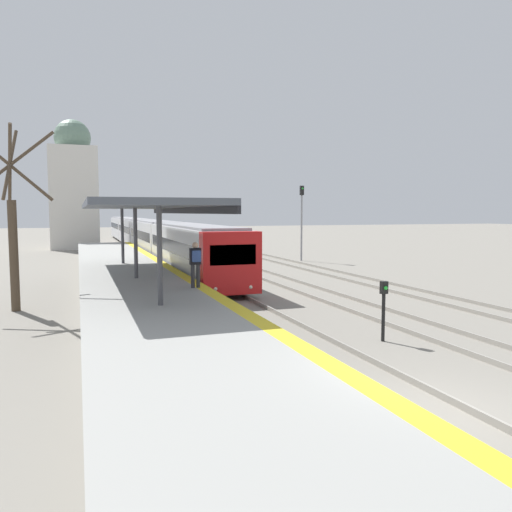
{
  "coord_description": "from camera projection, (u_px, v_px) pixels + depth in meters",
  "views": [
    {
      "loc": [
        -5.96,
        -7.11,
        3.69
      ],
      "look_at": [
        2.06,
        15.35,
        1.59
      ],
      "focal_mm": 35.0,
      "sensor_mm": 36.0,
      "label": 1
    }
  ],
  "objects": [
    {
      "name": "signal_post_near",
      "position": [
        384.0,
        304.0,
        14.18
      ],
      "size": [
        0.2,
        0.21,
        1.73
      ],
      "color": "black",
      "rests_on": "ground_plane"
    },
    {
      "name": "station_platform",
      "position": [
        238.0,
        421.0,
        7.7
      ],
      "size": [
        4.51,
        80.0,
        0.94
      ],
      "color": "#999993",
      "rests_on": "ground_plane"
    },
    {
      "name": "bare_tree_background",
      "position": [
        13.0,
        226.0,
        18.39
      ],
      "size": [
        3.1,
        1.93,
        6.8
      ],
      "color": "#4C3D2D",
      "rests_on": "ground_plane"
    },
    {
      "name": "ground_plane",
      "position": [
        435.0,
        417.0,
        8.99
      ],
      "size": [
        240.0,
        240.0,
        0.0
      ],
      "primitive_type": "plane",
      "color": "gray"
    },
    {
      "name": "train_near",
      "position": [
        144.0,
        233.0,
        47.81
      ],
      "size": [
        2.55,
        58.32,
        3.0
      ],
      "color": "red",
      "rests_on": "ground_plane"
    },
    {
      "name": "platform_canopy",
      "position": [
        136.0,
        206.0,
        20.55
      ],
      "size": [
        4.0,
        16.08,
        3.13
      ],
      "color": "#4C515B",
      "rests_on": "station_platform"
    },
    {
      "name": "person_on_platform",
      "position": [
        196.0,
        261.0,
        18.05
      ],
      "size": [
        0.4,
        0.4,
        1.66
      ],
      "color": "#2D2D33",
      "rests_on": "station_platform"
    },
    {
      "name": "track_platform_line",
      "position": [
        435.0,
        413.0,
        8.98
      ],
      "size": [
        1.51,
        120.0,
        0.15
      ],
      "color": "gray",
      "rests_on": "ground_plane"
    },
    {
      "name": "distant_domed_building",
      "position": [
        74.0,
        188.0,
        50.17
      ],
      "size": [
        4.59,
        4.59,
        12.89
      ],
      "color": "silver",
      "rests_on": "ground_plane"
    },
    {
      "name": "signal_mast_far",
      "position": [
        302.0,
        214.0,
        37.61
      ],
      "size": [
        0.28,
        0.29,
        5.67
      ],
      "color": "gray",
      "rests_on": "ground_plane"
    }
  ]
}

